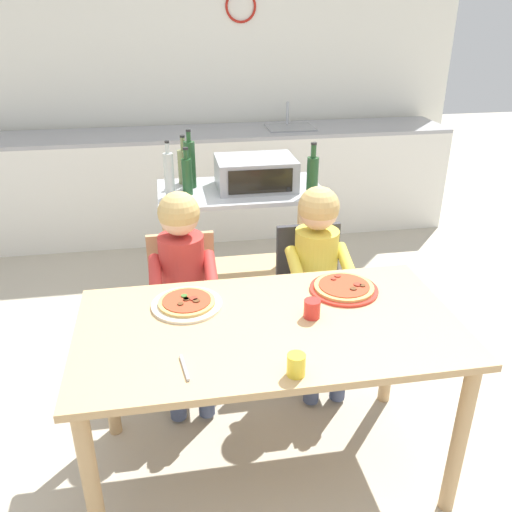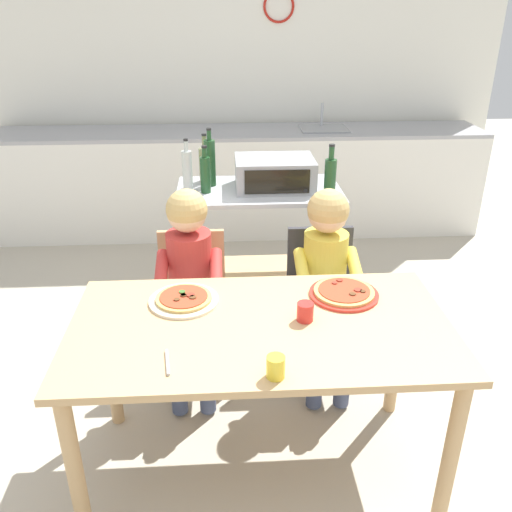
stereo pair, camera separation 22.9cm
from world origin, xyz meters
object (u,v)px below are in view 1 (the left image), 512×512
(dining_chair_right, at_px, (311,290))
(pizza_plate_red_rimmed, at_px, (344,288))
(child_in_yellow_shirt, at_px, (319,264))
(toaster_oven, at_px, (256,173))
(child_in_red_shirt, at_px, (183,275))
(drinking_cup_red, at_px, (312,309))
(dining_table, at_px, (269,345))
(bottle_clear_vinegar, at_px, (187,175))
(bottle_dark_olive_oil, at_px, (312,175))
(serving_spoon, at_px, (184,368))
(dining_chair_left, at_px, (184,302))
(bottle_tall_green_wine, at_px, (190,164))
(pizza_plate_cream, at_px, (187,303))
(bottle_brown_beer, at_px, (184,166))
(kitchen_island_cart, at_px, (241,235))
(bottle_slim_sauce, at_px, (169,174))
(drinking_cup_yellow, at_px, (296,365))

(dining_chair_right, xyz_separation_m, pizza_plate_red_rimmed, (0.00, -0.50, 0.28))
(child_in_yellow_shirt, bearing_deg, toaster_oven, 105.51)
(child_in_red_shirt, height_order, drinking_cup_red, child_in_red_shirt)
(toaster_oven, bearing_deg, dining_table, -97.47)
(bottle_clear_vinegar, height_order, bottle_dark_olive_oil, bottle_dark_olive_oil)
(drinking_cup_red, height_order, serving_spoon, drinking_cup_red)
(dining_chair_left, relative_size, drinking_cup_red, 10.77)
(drinking_cup_red, xyz_separation_m, serving_spoon, (-0.51, -0.25, -0.03))
(bottle_tall_green_wine, relative_size, dining_table, 0.23)
(bottle_dark_olive_oil, distance_m, child_in_red_shirt, 0.98)
(pizza_plate_red_rimmed, bearing_deg, child_in_yellow_shirt, 90.05)
(toaster_oven, height_order, pizza_plate_cream, toaster_oven)
(bottle_clear_vinegar, bearing_deg, bottle_brown_beer, 91.71)
(child_in_yellow_shirt, xyz_separation_m, pizza_plate_cream, (-0.68, -0.39, 0.07))
(child_in_red_shirt, bearing_deg, bottle_dark_olive_oil, 34.52)
(kitchen_island_cart, distance_m, dining_table, 1.29)
(pizza_plate_red_rimmed, height_order, drinking_cup_red, drinking_cup_red)
(bottle_tall_green_wine, bearing_deg, kitchen_island_cart, -16.83)
(bottle_slim_sauce, distance_m, pizza_plate_cream, 1.06)
(kitchen_island_cart, relative_size, child_in_red_shirt, 0.91)
(drinking_cup_red, bearing_deg, bottle_dark_olive_oil, 75.14)
(bottle_brown_beer, xyz_separation_m, pizza_plate_cream, (-0.07, -1.27, -0.22))
(child_in_yellow_shirt, bearing_deg, child_in_red_shirt, -179.60)
(child_in_yellow_shirt, bearing_deg, bottle_slim_sauce, 137.78)
(child_in_yellow_shirt, xyz_separation_m, pizza_plate_red_rimmed, (0.00, -0.38, 0.07))
(kitchen_island_cart, distance_m, pizza_plate_red_rimmed, 1.14)
(bottle_dark_olive_oil, relative_size, child_in_yellow_shirt, 0.29)
(kitchen_island_cart, xyz_separation_m, pizza_plate_red_rimmed, (0.29, -1.09, 0.19))
(toaster_oven, distance_m, drinking_cup_yellow, 1.64)
(bottle_brown_beer, relative_size, dining_chair_left, 0.36)
(drinking_cup_yellow, bearing_deg, drinking_cup_red, 66.71)
(child_in_yellow_shirt, height_order, pizza_plate_cream, child_in_yellow_shirt)
(bottle_slim_sauce, height_order, dining_chair_left, bottle_slim_sauce)
(bottle_brown_beer, bearing_deg, drinking_cup_red, -73.84)
(pizza_plate_cream, bearing_deg, dining_table, -31.58)
(bottle_brown_beer, height_order, dining_chair_left, bottle_brown_beer)
(bottle_tall_green_wine, height_order, bottle_clear_vinegar, bottle_tall_green_wine)
(pizza_plate_cream, bearing_deg, bottle_dark_olive_oil, 50.02)
(bottle_clear_vinegar, height_order, serving_spoon, bottle_clear_vinegar)
(child_in_yellow_shirt, height_order, drinking_cup_red, child_in_yellow_shirt)
(bottle_clear_vinegar, bearing_deg, toaster_oven, 7.77)
(dining_chair_left, bearing_deg, kitchen_island_cart, 57.05)
(dining_chair_right, height_order, pizza_plate_red_rimmed, dining_chair_right)
(bottle_slim_sauce, height_order, drinking_cup_red, bottle_slim_sauce)
(kitchen_island_cart, relative_size, dining_chair_right, 1.20)
(bottle_dark_olive_oil, distance_m, pizza_plate_cream, 1.22)
(dining_chair_right, relative_size, child_in_red_shirt, 0.76)
(kitchen_island_cart, xyz_separation_m, bottle_brown_beer, (-0.32, 0.17, 0.41))
(bottle_slim_sauce, height_order, bottle_dark_olive_oil, bottle_slim_sauce)
(bottle_dark_olive_oil, xyz_separation_m, child_in_red_shirt, (-0.77, -0.53, -0.30))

